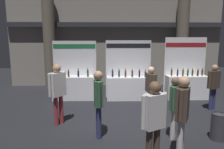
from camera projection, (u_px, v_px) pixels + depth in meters
ground_plane at (124, 121)px, 6.28m from camera, size 24.00×24.00×0.00m
hall_colonnade at (116, 32)px, 10.71m from camera, size 11.22×1.07×5.86m
exhibitor_booth_0 at (74, 85)px, 8.52m from camera, size 1.82×0.66×2.42m
exhibitor_booth_1 at (129, 85)px, 8.50m from camera, size 1.91×0.66×2.44m
exhibitor_booth_2 at (186, 84)px, 8.63m from camera, size 1.77×0.66×2.57m
trash_bin at (218, 127)px, 5.04m from camera, size 0.37×0.37×0.67m
visitor_0 at (151, 86)px, 6.65m from camera, size 0.30×0.59×1.61m
visitor_1 at (182, 110)px, 4.14m from camera, size 0.37×0.47×1.76m
visitor_2 at (58, 88)px, 5.84m from camera, size 0.46×0.51×1.79m
visitor_3 at (154, 118)px, 3.79m from camera, size 0.52×0.38×1.72m
visitor_5 at (214, 83)px, 7.11m from camera, size 0.50×0.41×1.62m
visitor_6 at (98, 99)px, 5.06m from camera, size 0.25×0.54×1.72m
visitor_7 at (174, 103)px, 5.01m from camera, size 0.34×0.45×1.58m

